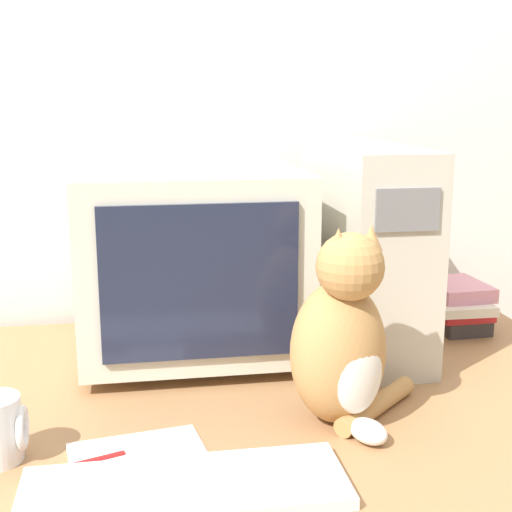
{
  "coord_description": "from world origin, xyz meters",
  "views": [
    {
      "loc": [
        -0.25,
        -0.79,
        1.26
      ],
      "look_at": [
        -0.03,
        0.51,
        0.95
      ],
      "focal_mm": 50.0,
      "sensor_mm": 36.0,
      "label": 1
    }
  ],
  "objects_px": {
    "crt_monitor": "(191,259)",
    "pen": "(75,465)",
    "computer_tower": "(364,248)",
    "cat": "(343,342)",
    "book_stack": "(454,305)",
    "keyboard": "(185,487)"
  },
  "relations": [
    {
      "from": "computer_tower",
      "to": "book_stack",
      "type": "height_order",
      "value": "computer_tower"
    },
    {
      "from": "crt_monitor",
      "to": "cat",
      "type": "bearing_deg",
      "value": -60.01
    },
    {
      "from": "book_stack",
      "to": "pen",
      "type": "distance_m",
      "value": 1.01
    },
    {
      "from": "computer_tower",
      "to": "keyboard",
      "type": "distance_m",
      "value": 0.74
    },
    {
      "from": "keyboard",
      "to": "cat",
      "type": "relative_size",
      "value": 1.33
    },
    {
      "from": "cat",
      "to": "computer_tower",
      "type": "bearing_deg",
      "value": 47.96
    },
    {
      "from": "keyboard",
      "to": "book_stack",
      "type": "bearing_deg",
      "value": 42.38
    },
    {
      "from": "crt_monitor",
      "to": "pen",
      "type": "distance_m",
      "value": 0.56
    },
    {
      "from": "crt_monitor",
      "to": "cat",
      "type": "relative_size",
      "value": 1.33
    },
    {
      "from": "crt_monitor",
      "to": "pen",
      "type": "bearing_deg",
      "value": -114.84
    },
    {
      "from": "computer_tower",
      "to": "cat",
      "type": "bearing_deg",
      "value": -112.71
    },
    {
      "from": "keyboard",
      "to": "crt_monitor",
      "type": "bearing_deg",
      "value": 84.24
    },
    {
      "from": "cat",
      "to": "book_stack",
      "type": "xyz_separation_m",
      "value": [
        0.41,
        0.45,
        -0.09
      ]
    },
    {
      "from": "crt_monitor",
      "to": "computer_tower",
      "type": "relative_size",
      "value": 0.95
    },
    {
      "from": "computer_tower",
      "to": "keyboard",
      "type": "height_order",
      "value": "computer_tower"
    },
    {
      "from": "keyboard",
      "to": "book_stack",
      "type": "xyz_separation_m",
      "value": [
        0.7,
        0.64,
        0.05
      ]
    },
    {
      "from": "keyboard",
      "to": "cat",
      "type": "bearing_deg",
      "value": 33.0
    },
    {
      "from": "cat",
      "to": "book_stack",
      "type": "relative_size",
      "value": 1.59
    },
    {
      "from": "computer_tower",
      "to": "cat",
      "type": "distance_m",
      "value": 0.41
    },
    {
      "from": "pen",
      "to": "book_stack",
      "type": "bearing_deg",
      "value": 31.99
    },
    {
      "from": "pen",
      "to": "crt_monitor",
      "type": "bearing_deg",
      "value": 65.16
    },
    {
      "from": "keyboard",
      "to": "pen",
      "type": "bearing_deg",
      "value": 147.85
    }
  ]
}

